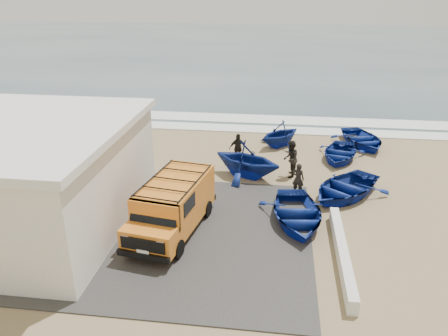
{
  "coord_description": "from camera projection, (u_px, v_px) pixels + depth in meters",
  "views": [
    {
      "loc": [
        2.51,
        -16.78,
        9.23
      ],
      "look_at": [
        0.02,
        2.11,
        1.2
      ],
      "focal_mm": 35.0,
      "sensor_mm": 36.0,
      "label": 1
    }
  ],
  "objects": [
    {
      "name": "boat_near_left",
      "position": [
        297.0,
        213.0,
        18.14
      ],
      "size": [
        3.5,
        4.56,
        0.88
      ],
      "primitive_type": "imported",
      "rotation": [
        0.0,
        0.0,
        0.12
      ],
      "color": "navy",
      "rests_on": "ground"
    },
    {
      "name": "van",
      "position": [
        173.0,
        204.0,
        17.32
      ],
      "size": [
        2.8,
        5.35,
        2.18
      ],
      "rotation": [
        0.0,
        0.0,
        -0.17
      ],
      "color": "orange",
      "rests_on": "ground"
    },
    {
      "name": "boat_mid_left",
      "position": [
        247.0,
        159.0,
        22.36
      ],
      "size": [
        4.64,
        4.4,
        1.92
      ],
      "primitive_type": "imported",
      "rotation": [
        0.0,
        0.0,
        1.14
      ],
      "color": "navy",
      "rests_on": "ground"
    },
    {
      "name": "surf_wash",
      "position": [
        245.0,
        119.0,
        32.45
      ],
      "size": [
        180.0,
        2.2,
        0.04
      ],
      "primitive_type": "cube",
      "color": "white",
      "rests_on": "ground"
    },
    {
      "name": "fisherman_middle",
      "position": [
        290.0,
        159.0,
        22.36
      ],
      "size": [
        0.85,
        1.03,
        1.94
      ],
      "primitive_type": "imported",
      "rotation": [
        0.0,
        0.0,
        -1.7
      ],
      "color": "black",
      "rests_on": "ground"
    },
    {
      "name": "building",
      "position": [
        24.0,
        176.0,
        17.45
      ],
      "size": [
        8.4,
        9.4,
        4.3
      ],
      "color": "white",
      "rests_on": "ground"
    },
    {
      "name": "fisherman_back",
      "position": [
        238.0,
        148.0,
        24.17
      ],
      "size": [
        1.07,
        0.75,
        1.69
      ],
      "primitive_type": "imported",
      "rotation": [
        0.0,
        0.0,
        0.38
      ],
      "color": "black",
      "rests_on": "ground"
    },
    {
      "name": "boat_far_left",
      "position": [
        280.0,
        134.0,
        26.68
      ],
      "size": [
        3.99,
        4.02,
        1.6
      ],
      "primitive_type": "imported",
      "rotation": [
        0.0,
        0.0,
        -0.73
      ],
      "color": "navy",
      "rests_on": "ground"
    },
    {
      "name": "boat_near_right",
      "position": [
        345.0,
        188.0,
        20.43
      ],
      "size": [
        5.13,
        5.34,
        0.9
      ],
      "primitive_type": "imported",
      "rotation": [
        0.0,
        0.0,
        -0.67
      ],
      "color": "navy",
      "rests_on": "ground"
    },
    {
      "name": "boat_mid_right",
      "position": [
        339.0,
        153.0,
        24.79
      ],
      "size": [
        3.54,
        4.32,
        0.78
      ],
      "primitive_type": "imported",
      "rotation": [
        0.0,
        0.0,
        -0.25
      ],
      "color": "navy",
      "rests_on": "ground"
    },
    {
      "name": "boat_far_right",
      "position": [
        362.0,
        139.0,
        26.9
      ],
      "size": [
        4.01,
        4.82,
        0.86
      ],
      "primitive_type": "imported",
      "rotation": [
        0.0,
        0.0,
        0.28
      ],
      "color": "navy",
      "rests_on": "ground"
    },
    {
      "name": "fisherman_front",
      "position": [
        298.0,
        179.0,
        20.53
      ],
      "size": [
        0.66,
        0.53,
        1.57
      ],
      "primitive_type": "imported",
      "rotation": [
        0.0,
        0.0,
        2.84
      ],
      "color": "black",
      "rests_on": "ground"
    },
    {
      "name": "ground",
      "position": [
        217.0,
        211.0,
        19.22
      ],
      "size": [
        160.0,
        160.0,
        0.0
      ],
      "primitive_type": "plane",
      "color": "#967E57"
    },
    {
      "name": "parapet",
      "position": [
        342.0,
        253.0,
        15.77
      ],
      "size": [
        0.35,
        6.0,
        0.55
      ],
      "primitive_type": "cube",
      "color": "silver",
      "rests_on": "ground"
    },
    {
      "name": "ocean",
      "position": [
        267.0,
        46.0,
        70.37
      ],
      "size": [
        180.0,
        88.0,
        0.01
      ],
      "primitive_type": "cube",
      "color": "#385166",
      "rests_on": "ground"
    },
    {
      "name": "slab",
      "position": [
        161.0,
        231.0,
        17.62
      ],
      "size": [
        12.0,
        10.0,
        0.05
      ],
      "primitive_type": "cube",
      "color": "#3B3936",
      "rests_on": "ground"
    },
    {
      "name": "surf_line",
      "position": [
        242.0,
        129.0,
        30.17
      ],
      "size": [
        180.0,
        1.6,
        0.06
      ],
      "primitive_type": "cube",
      "color": "white",
      "rests_on": "ground"
    }
  ]
}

